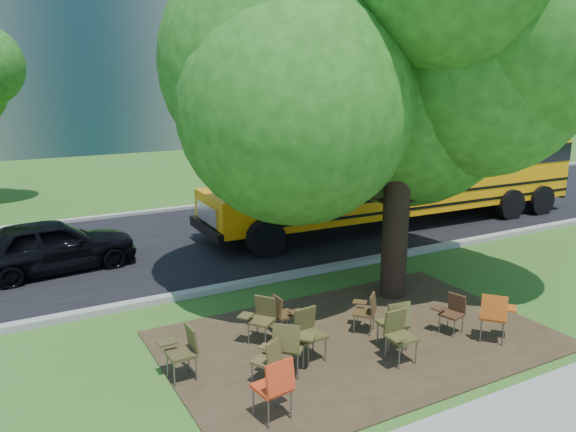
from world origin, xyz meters
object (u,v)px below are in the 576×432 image
chair_6 (452,310)px  chair_11 (367,309)px  school_bus (412,167)px  chair_4 (396,320)px  chair_9 (261,315)px  main_tree (403,56)px  chair_8 (183,347)px  chair_5 (398,332)px  chair_0 (276,382)px  chair_1 (290,343)px  chair_10 (283,312)px  chair_7 (495,312)px  chair_3 (308,330)px  black_car (52,246)px  chair_2 (269,357)px

chair_6 → chair_11: 1.59m
school_bus → chair_4: bearing=-130.4°
chair_9 → school_bus: bearing=-93.2°
school_bus → chair_6: school_bus is taller
main_tree → chair_9: (-3.53, -0.63, -4.58)m
chair_8 → chair_5: bearing=-110.6°
chair_4 → chair_6: size_ratio=1.23×
chair_0 → chair_6: chair_0 is taller
chair_4 → chair_6: (1.37, 0.03, -0.11)m
chair_1 → chair_8: chair_1 is taller
chair_11 → chair_5: bearing=-143.6°
school_bus → chair_1: size_ratio=13.75×
chair_8 → chair_0: bearing=-156.2°
chair_1 → chair_9: size_ratio=1.10×
chair_9 → chair_11: chair_9 is taller
school_bus → chair_1: bearing=-139.0°
chair_6 → chair_9: 3.58m
chair_0 → chair_5: size_ratio=1.07×
chair_5 → chair_10: size_ratio=1.15×
chair_7 → chair_4: bearing=-150.2°
chair_4 → chair_7: chair_7 is taller
chair_8 → chair_9: size_ratio=1.04×
school_bus → chair_5: school_bus is taller
chair_10 → main_tree: bearing=99.3°
chair_3 → chair_7: (3.30, -1.06, 0.03)m
chair_9 → black_car: size_ratio=0.22×
chair_0 → chair_1: (0.76, 0.96, -0.01)m
main_tree → chair_11: main_tree is taller
chair_0 → chair_2: size_ratio=1.26×
chair_0 → chair_5: bearing=3.3°
chair_1 → chair_2: 0.43m
chair_9 → main_tree: bearing=-117.1°
chair_1 → chair_6: 3.42m
chair_10 → chair_11: 1.59m
chair_9 → black_car: black_car is taller
chair_1 → chair_8: 1.69m
chair_3 → chair_6: size_ratio=1.19×
chair_1 → chair_11: chair_1 is taller
chair_2 → chair_6: size_ratio=1.00×
chair_2 → chair_6: 3.83m
chair_1 → chair_9: (0.11, 1.29, -0.05)m
chair_7 → school_bus: bearing=108.5°
chair_5 → chair_4: bearing=-123.3°
main_tree → chair_1: main_tree is taller
chair_10 → chair_9: bearing=-84.3°
school_bus → chair_8: bearing=-146.6°
chair_1 → black_car: bearing=154.2°
chair_2 → black_car: 7.63m
main_tree → chair_6: (-0.22, -2.01, -4.63)m
chair_4 → chair_11: 0.82m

